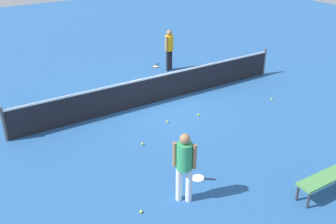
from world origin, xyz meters
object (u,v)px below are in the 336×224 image
Objects in this scene: player_near_side at (184,162)px; tennis_ball_by_net at (167,122)px; tennis_ball_midcourt at (142,144)px; tennis_racket_far_player at (156,66)px; tennis_ball_baseline at (272,99)px; player_far_side at (169,47)px; tennis_ball_stray_left at (141,212)px; courtside_bench at (325,179)px; tennis_racket_near_player at (199,178)px; tennis_ball_near_player at (199,115)px.

player_near_side is 25.76× the size of tennis_ball_by_net.
tennis_ball_midcourt is at bearing -149.89° from tennis_ball_by_net.
tennis_racket_far_player is 8.39× the size of tennis_ball_baseline.
tennis_ball_midcourt is 1.00× the size of tennis_ball_baseline.
tennis_ball_by_net is at bearing -123.06° from player_far_side.
player_far_side is at bearing 56.94° from tennis_ball_by_net.
tennis_ball_by_net is at bearing 63.57° from player_near_side.
tennis_ball_by_net is (-2.56, -3.94, -0.98)m from player_far_side.
courtside_bench is at bearing -23.30° from tennis_ball_stray_left.
player_far_side is 7.69m from tennis_racket_near_player.
tennis_ball_near_player is (2.75, 3.18, -0.98)m from player_near_side.
tennis_racket_near_player is at bearing -116.88° from player_far_side.
tennis_ball_near_player is 1.00× the size of tennis_ball_stray_left.
tennis_racket_near_player is 8.44× the size of tennis_ball_by_net.
tennis_ball_by_net and tennis_ball_midcourt have the same top height.
tennis_ball_midcourt is 0.04× the size of courtside_bench.
tennis_ball_near_player is at bearing 90.69° from courtside_bench.
player_far_side is 25.76× the size of tennis_ball_by_net.
player_near_side is at bearing -153.66° from tennis_ball_baseline.
courtside_bench is (3.82, -1.65, 0.38)m from tennis_ball_stray_left.
player_near_side reaches higher than tennis_ball_midcourt.
courtside_bench is (2.45, -4.08, 0.38)m from tennis_ball_midcourt.
tennis_ball_baseline is (5.64, 2.79, -0.98)m from player_near_side.
tennis_racket_near_player is at bearing 10.34° from tennis_ball_stray_left.
tennis_ball_near_player is 4.71m from courtside_bench.
tennis_ball_midcourt reaches higher than tennis_racket_far_player.
tennis_ball_midcourt is (-0.41, 2.11, 0.02)m from tennis_racket_near_player.
tennis_racket_far_player is at bearing 112.20° from player_far_side.
tennis_ball_stray_left is at bearing 172.81° from player_near_side.
tennis_racket_near_player is at bearing -154.37° from tennis_ball_baseline.
player_near_side is at bearing -116.43° from tennis_racket_far_player.
tennis_ball_stray_left is (-6.66, -2.67, 0.00)m from tennis_ball_baseline.
tennis_ball_by_net is (1.65, 3.31, -0.98)m from player_near_side.
tennis_racket_near_player is 2.87m from courtside_bench.
tennis_ball_midcourt is 5.29m from tennis_ball_baseline.
tennis_ball_midcourt is at bearing 82.08° from player_near_side.
tennis_ball_midcourt is at bearing -177.52° from tennis_ball_baseline.
tennis_ball_baseline is at bearing 2.48° from tennis_ball_midcourt.
tennis_ball_baseline is (4.88, 2.34, 0.02)m from tennis_racket_near_player.
courtside_bench reaches higher than tennis_racket_far_player.
tennis_racket_far_player is at bearing 66.98° from tennis_racket_near_player.
tennis_ball_baseline is at bearing -7.59° from tennis_ball_near_player.
tennis_ball_by_net is at bearing 72.85° from tennis_racket_near_player.
player_near_side is at bearing -97.92° from tennis_ball_midcourt.
tennis_ball_midcourt is 4.78m from courtside_bench.
tennis_ball_near_player is at bearing 53.95° from tennis_racket_near_player.
tennis_ball_near_player is 1.11m from tennis_ball_by_net.
player_far_side is 8.90m from courtside_bench.
tennis_ball_baseline is 1.00× the size of tennis_ball_stray_left.
player_near_side is 8.39m from player_far_side.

